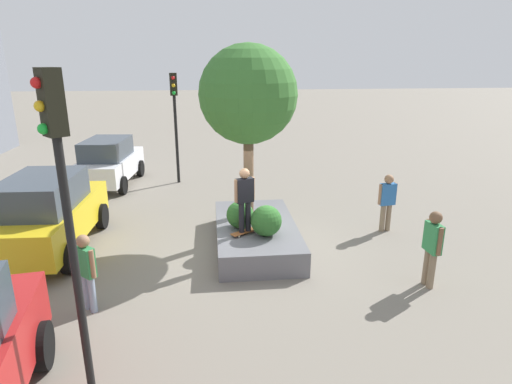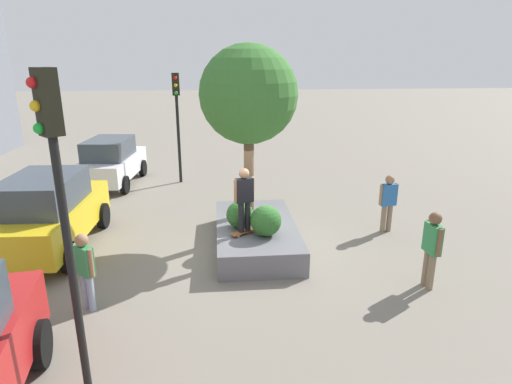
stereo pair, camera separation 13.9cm
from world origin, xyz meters
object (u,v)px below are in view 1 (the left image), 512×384
object	(u,v)px
skateboarder	(245,196)
police_car	(109,162)
skateboard	(245,232)
traffic_light_corner	(175,109)
planter_ledge	(256,234)
plaza_tree	(248,95)
pedestrian_crossing	(387,199)
passerby_with_bag	(432,244)
bystander_watching	(86,268)
traffic_light_median	(63,188)
taxi_cab	(47,213)

from	to	relation	value
skateboarder	police_car	distance (m)	8.64
skateboard	skateboarder	bearing A→B (deg)	-135.00
skateboarder	traffic_light_corner	distance (m)	7.63
planter_ledge	police_car	size ratio (longest dim) A/B	0.94
planter_ledge	skateboarder	distance (m)	1.54
plaza_tree	pedestrian_crossing	distance (m)	5.02
skateboard	pedestrian_crossing	bearing A→B (deg)	-73.15
plaza_tree	passerby_with_bag	size ratio (longest dim) A/B	2.63
skateboarder	pedestrian_crossing	distance (m)	4.51
skateboarder	bystander_watching	distance (m)	4.02
traffic_light_median	pedestrian_crossing	size ratio (longest dim) A/B	2.79
taxi_cab	bystander_watching	bearing A→B (deg)	-150.02
planter_ledge	passerby_with_bag	world-z (taller)	passerby_with_bag
plaza_tree	pedestrian_crossing	xyz separation A→B (m)	(-0.16, -4.04, -2.98)
skateboarder	taxi_cab	size ratio (longest dim) A/B	0.37
traffic_light_median	plaza_tree	bearing A→B (deg)	-27.10
traffic_light_median	skateboard	bearing A→B (deg)	-32.15
traffic_light_corner	pedestrian_crossing	xyz separation A→B (m)	(-5.90, -6.44, -1.99)
traffic_light_corner	pedestrian_crossing	world-z (taller)	traffic_light_corner
traffic_light_median	passerby_with_bag	xyz separation A→B (m)	(2.47, -6.74, -2.24)
planter_ledge	passerby_with_bag	xyz separation A→B (m)	(-2.60, -3.62, 0.71)
police_car	traffic_light_corner	size ratio (longest dim) A/B	0.96
skateboard	bystander_watching	world-z (taller)	bystander_watching
police_car	bystander_watching	distance (m)	9.37
taxi_cab	pedestrian_crossing	distance (m)	9.39
skateboard	police_car	xyz separation A→B (m)	(7.10, 4.87, 0.27)
traffic_light_median	passerby_with_bag	distance (m)	7.52
bystander_watching	traffic_light_median	bearing A→B (deg)	-166.06
planter_ledge	bystander_watching	bearing A→B (deg)	127.40
skateboard	traffic_light_corner	xyz separation A→B (m)	(7.19, 2.17, 2.30)
police_car	traffic_light_corner	distance (m)	3.38
skateboard	passerby_with_bag	xyz separation A→B (m)	(-1.93, -3.97, 0.34)
planter_ledge	traffic_light_corner	size ratio (longest dim) A/B	0.91
planter_ledge	skateboard	distance (m)	0.85
traffic_light_median	pedestrian_crossing	bearing A→B (deg)	-51.02
skateboarder	traffic_light_corner	world-z (taller)	traffic_light_corner
planter_ledge	skateboard	xyz separation A→B (m)	(-0.67, 0.35, 0.37)
plaza_tree	skateboarder	size ratio (longest dim) A/B	2.83
pedestrian_crossing	plaza_tree	bearing A→B (deg)	87.80
plaza_tree	taxi_cab	xyz separation A→B (m)	(-0.49, 5.34, -2.93)
skateboard	police_car	bearing A→B (deg)	34.44
pedestrian_crossing	taxi_cab	bearing A→B (deg)	92.07
taxi_cab	plaza_tree	bearing A→B (deg)	-84.72
taxi_cab	traffic_light_corner	world-z (taller)	traffic_light_corner
planter_ledge	passerby_with_bag	size ratio (longest dim) A/B	2.23
traffic_light_corner	bystander_watching	size ratio (longest dim) A/B	2.64
planter_ledge	bystander_watching	size ratio (longest dim) A/B	2.40
plaza_tree	traffic_light_corner	distance (m)	6.30
taxi_cab	passerby_with_bag	world-z (taller)	taxi_cab
traffic_light_corner	bystander_watching	world-z (taller)	traffic_light_corner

